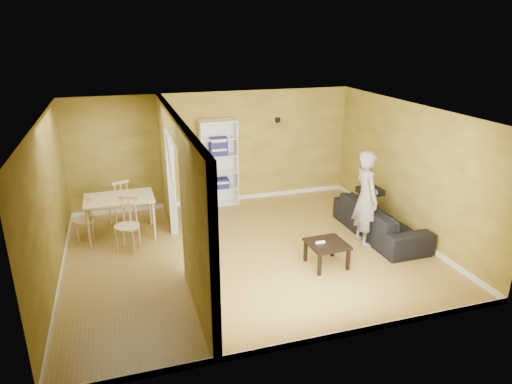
% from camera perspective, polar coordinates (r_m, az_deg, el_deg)
% --- Properties ---
extents(room_shell, '(6.50, 6.50, 6.50)m').
position_cam_1_polar(room_shell, '(8.01, -0.95, 0.74)').
color(room_shell, '#9F8049').
rests_on(room_shell, ground).
extents(partition, '(0.22, 5.50, 2.60)m').
position_cam_1_polar(partition, '(7.78, -9.46, -0.11)').
color(partition, gold).
rests_on(partition, ground).
extents(wall_speaker, '(0.10, 0.10, 0.10)m').
position_cam_1_polar(wall_speaker, '(10.79, 2.74, 8.99)').
color(wall_speaker, black).
rests_on(wall_speaker, room_shell).
extents(sofa, '(2.31, 1.02, 0.87)m').
position_cam_1_polar(sofa, '(9.35, 15.27, -2.79)').
color(sofa, black).
rests_on(sofa, ground).
extents(person, '(0.83, 0.66, 2.16)m').
position_cam_1_polar(person, '(8.71, 13.67, 0.23)').
color(person, slate).
rests_on(person, ground).
extents(bookshelf, '(0.84, 0.37, 2.00)m').
position_cam_1_polar(bookshelf, '(10.52, -4.74, 3.63)').
color(bookshelf, white).
rests_on(bookshelf, ground).
extents(paper_box_navy_a, '(0.42, 0.27, 0.21)m').
position_cam_1_polar(paper_box_navy_a, '(10.61, -4.57, 1.11)').
color(paper_box_navy_a, navy).
rests_on(paper_box_navy_a, bookshelf).
extents(paper_box_navy_b, '(0.40, 0.26, 0.21)m').
position_cam_1_polar(paper_box_navy_b, '(10.39, -4.71, 5.19)').
color(paper_box_navy_b, navy).
rests_on(paper_box_navy_b, bookshelf).
extents(paper_box_navy_c, '(0.39, 0.26, 0.20)m').
position_cam_1_polar(paper_box_navy_c, '(10.34, -4.75, 6.25)').
color(paper_box_navy_c, '#132649').
rests_on(paper_box_navy_c, bookshelf).
extents(coffee_table, '(0.65, 0.65, 0.43)m').
position_cam_1_polar(coffee_table, '(8.02, 8.86, -6.72)').
color(coffee_table, black).
rests_on(coffee_table, ground).
extents(game_controller, '(0.16, 0.04, 0.03)m').
position_cam_1_polar(game_controller, '(7.95, 8.04, -6.23)').
color(game_controller, white).
rests_on(game_controller, coffee_table).
extents(dining_table, '(1.31, 0.87, 0.82)m').
position_cam_1_polar(dining_table, '(9.28, -16.71, -1.10)').
color(dining_table, '#DBCF83').
rests_on(dining_table, ground).
extents(chair_left, '(0.43, 0.43, 0.89)m').
position_cam_1_polar(chair_left, '(9.43, -20.74, -3.17)').
color(chair_left, tan).
rests_on(chair_left, ground).
extents(chair_near, '(0.61, 0.61, 1.01)m').
position_cam_1_polar(chair_near, '(8.74, -15.85, -3.98)').
color(chair_near, tan).
rests_on(chair_near, ground).
extents(chair_far, '(0.61, 0.61, 1.01)m').
position_cam_1_polar(chair_far, '(9.92, -16.76, -1.19)').
color(chair_far, tan).
rests_on(chair_far, ground).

